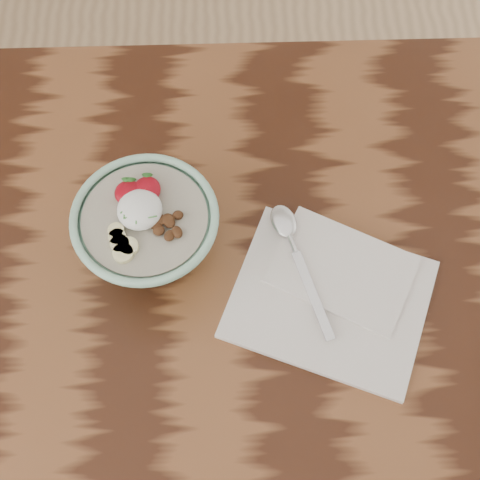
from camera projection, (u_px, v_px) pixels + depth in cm
name	position (u px, v px, depth cm)	size (l,w,h in cm)	color
table	(141.00, 338.00, 93.80)	(160.00, 90.00, 75.00)	#36190D
breakfast_bowl	(148.00, 231.00, 83.84)	(18.14, 18.14, 12.35)	#98CDB1
napkin	(332.00, 293.00, 86.17)	(29.78, 27.19, 1.49)	silver
spoon	(291.00, 239.00, 88.10)	(7.80, 19.64, 1.04)	silver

